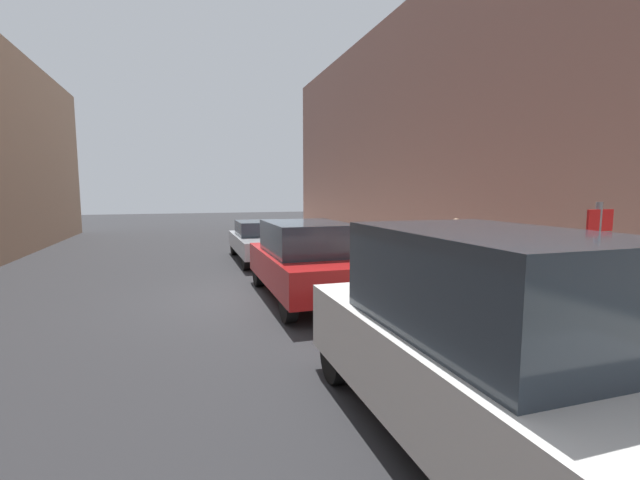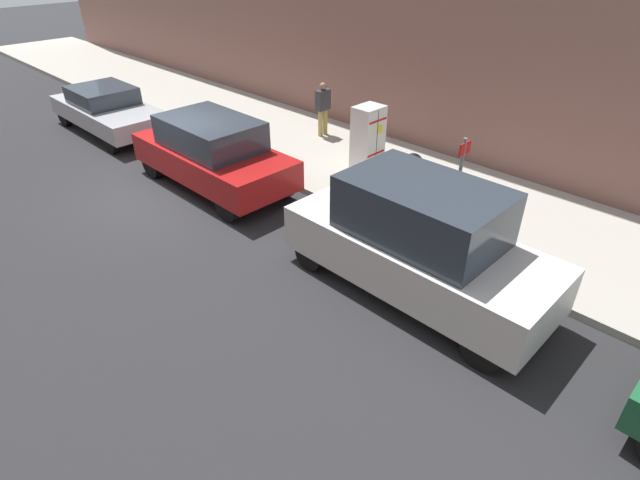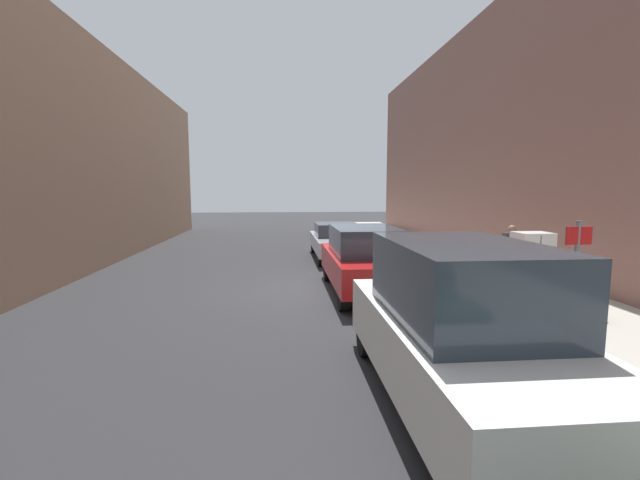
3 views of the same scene
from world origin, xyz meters
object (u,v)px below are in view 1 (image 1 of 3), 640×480
discarded_refrigerator (491,264)px  parked_van_white (485,345)px  pedestrian_walking_far (455,244)px  street_sign_post (593,287)px  trash_bag (557,302)px  parked_sedan_silver (262,240)px  parked_suv_red (306,259)px

discarded_refrigerator → parked_van_white: (3.30, 3.92, 0.06)m
discarded_refrigerator → pedestrian_walking_far: discarded_refrigerator is taller
discarded_refrigerator → street_sign_post: bearing=66.0°
trash_bag → parked_van_white: 4.98m
discarded_refrigerator → parked_van_white: size_ratio=0.35×
discarded_refrigerator → trash_bag: bearing=124.4°
parked_sedan_silver → parked_van_white: size_ratio=0.96×
street_sign_post → trash_bag: (-2.29, -2.57, -1.00)m
parked_suv_red → parked_van_white: size_ratio=0.95×
pedestrian_walking_far → parked_van_white: bearing=116.4°
parked_sedan_silver → parked_van_white: 11.87m
pedestrian_walking_far → parked_sedan_silver: bearing=8.4°
pedestrian_walking_far → parked_suv_red: size_ratio=0.35×
street_sign_post → parked_suv_red: street_sign_post is taller
street_sign_post → trash_bag: street_sign_post is taller
trash_bag → pedestrian_walking_far: size_ratio=0.31×
discarded_refrigerator → pedestrian_walking_far: size_ratio=1.04×
pedestrian_walking_far → parked_sedan_silver: 6.86m
trash_bag → parked_sedan_silver: size_ratio=0.11×
trash_bag → discarded_refrigerator: bearing=-55.6°
street_sign_post → parked_suv_red: 6.04m
parked_sedan_silver → pedestrian_walking_far: bearing=128.6°
discarded_refrigerator → trash_bag: 1.36m
street_sign_post → parked_van_white: size_ratio=0.46×
discarded_refrigerator → parked_suv_red: size_ratio=0.37×
pedestrian_walking_far → parked_suv_red: 4.30m
street_sign_post → parked_van_white: street_sign_post is taller
discarded_refrigerator → pedestrian_walking_far: (-0.98, -2.59, 0.08)m
street_sign_post → pedestrian_walking_far: street_sign_post is taller
parked_van_white → street_sign_post: bearing=-168.8°
street_sign_post → parked_suv_red: (1.71, -5.78, -0.48)m
parked_suv_red → discarded_refrigerator: bearing=146.4°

